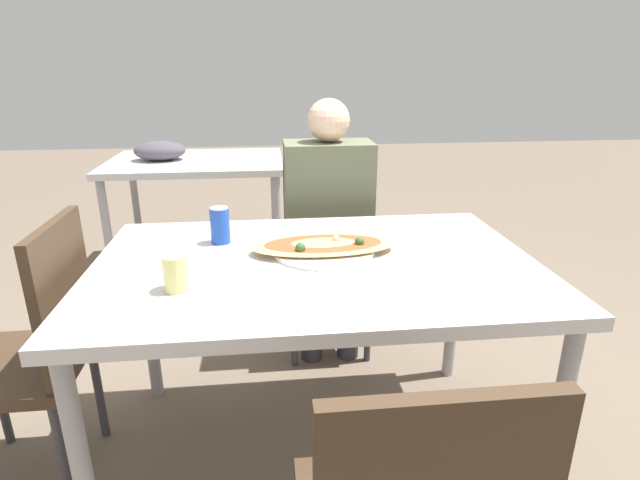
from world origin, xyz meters
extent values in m
plane|color=#6B5B4C|center=(0.00, 0.00, 0.00)|extent=(14.00, 14.00, 0.00)
cube|color=silver|center=(0.00, 0.00, 0.72)|extent=(1.38, 0.90, 0.04)
cylinder|color=#99999E|center=(-0.64, -0.40, 0.35)|extent=(0.05, 0.05, 0.70)
cylinder|color=#99999E|center=(0.64, -0.40, 0.35)|extent=(0.05, 0.05, 0.70)
cylinder|color=#99999E|center=(-0.64, 0.40, 0.35)|extent=(0.05, 0.05, 0.70)
cylinder|color=#99999E|center=(0.64, 0.40, 0.35)|extent=(0.05, 0.05, 0.70)
cube|color=#3F2D1E|center=(0.13, 0.71, 0.42)|extent=(0.40, 0.40, 0.04)
cube|color=#3F2D1E|center=(0.13, 0.90, 0.67)|extent=(0.38, 0.03, 0.45)
cylinder|color=#38383D|center=(0.30, 0.54, 0.20)|extent=(0.03, 0.03, 0.40)
cylinder|color=#38383D|center=(-0.04, 0.54, 0.20)|extent=(0.03, 0.03, 0.40)
cylinder|color=#38383D|center=(0.30, 0.88, 0.20)|extent=(0.03, 0.03, 0.40)
cylinder|color=#38383D|center=(-0.04, 0.88, 0.20)|extent=(0.03, 0.03, 0.40)
cube|color=#3F2D1E|center=(-0.95, -0.01, 0.42)|extent=(0.40, 0.40, 0.04)
cube|color=#3F2D1E|center=(-0.77, -0.01, 0.67)|extent=(0.03, 0.38, 0.45)
cylinder|color=#38383D|center=(-0.78, -0.18, 0.20)|extent=(0.03, 0.03, 0.40)
cylinder|color=#38383D|center=(-0.78, 0.16, 0.20)|extent=(0.03, 0.03, 0.40)
cylinder|color=#2D2D38|center=(0.21, 0.59, 0.22)|extent=(0.10, 0.10, 0.44)
cylinder|color=#2D2D38|center=(0.04, 0.59, 0.22)|extent=(0.10, 0.10, 0.44)
cube|color=#60664C|center=(0.13, 0.68, 0.72)|extent=(0.38, 0.23, 0.56)
sphere|color=beige|center=(0.13, 0.68, 1.09)|extent=(0.18, 0.18, 0.18)
cylinder|color=white|center=(0.03, 0.07, 0.74)|extent=(0.34, 0.34, 0.01)
ellipsoid|color=#E0AD66|center=(0.03, 0.07, 0.76)|extent=(0.48, 0.22, 0.02)
ellipsoid|color=#C14C28|center=(0.03, 0.07, 0.77)|extent=(0.39, 0.18, 0.01)
sphere|color=beige|center=(0.08, 0.09, 0.77)|extent=(0.03, 0.03, 0.03)
sphere|color=#335928|center=(-0.05, 0.01, 0.78)|extent=(0.03, 0.03, 0.03)
sphere|color=#335928|center=(-0.04, 0.03, 0.77)|extent=(0.02, 0.02, 0.02)
sphere|color=#335928|center=(0.15, 0.05, 0.78)|extent=(0.03, 0.03, 0.03)
cylinder|color=#1E47B2|center=(-0.31, 0.20, 0.80)|extent=(0.07, 0.07, 0.12)
cylinder|color=silver|center=(-0.31, 0.20, 0.86)|extent=(0.06, 0.06, 0.00)
cylinder|color=#E0DB7F|center=(-0.40, -0.17, 0.79)|extent=(0.07, 0.07, 0.10)
cube|color=silver|center=(-0.59, 1.81, 0.72)|extent=(1.10, 0.80, 0.04)
ellipsoid|color=#4C4751|center=(-0.81, 1.81, 0.80)|extent=(0.32, 0.24, 0.12)
cylinder|color=#99999E|center=(-1.09, 1.46, 0.35)|extent=(0.05, 0.05, 0.70)
cylinder|color=#99999E|center=(-0.09, 1.46, 0.35)|extent=(0.05, 0.05, 0.70)
cylinder|color=#99999E|center=(-1.09, 2.16, 0.35)|extent=(0.05, 0.05, 0.70)
cylinder|color=#99999E|center=(-0.09, 2.16, 0.35)|extent=(0.05, 0.05, 0.70)
camera|label=1|loc=(-0.15, -1.45, 1.32)|focal=28.00mm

